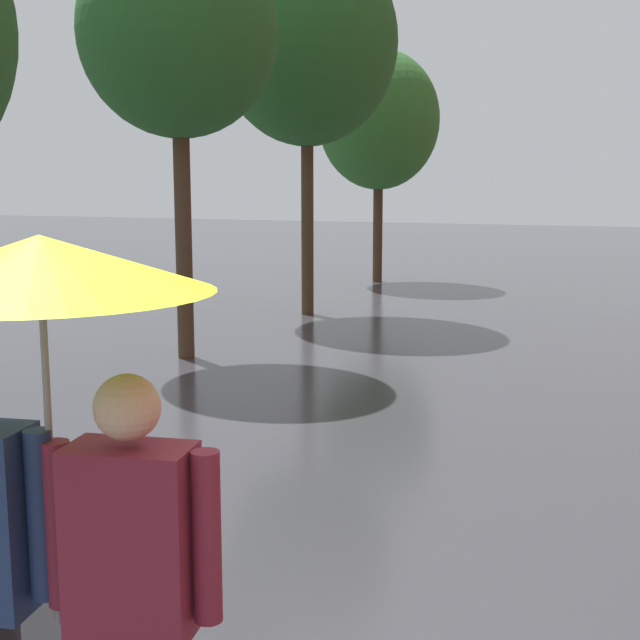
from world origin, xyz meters
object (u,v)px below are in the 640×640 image
object	(u,v)px
street_tree_2	(307,43)
couple_under_umbrella	(48,458)
street_tree_3	(379,120)
street_tree_1	(178,34)

from	to	relation	value
street_tree_2	couple_under_umbrella	bearing A→B (deg)	-72.68
street_tree_3	street_tree_1	bearing A→B (deg)	-89.38
street_tree_1	street_tree_2	bearing A→B (deg)	87.79
street_tree_1	street_tree_3	xyz separation A→B (m)	(-0.09, 8.63, -0.51)
street_tree_1	street_tree_3	bearing A→B (deg)	90.62
street_tree_2	street_tree_3	world-z (taller)	street_tree_2
couple_under_umbrella	street_tree_2	bearing A→B (deg)	107.32
street_tree_3	couple_under_umbrella	size ratio (longest dim) A/B	2.36
street_tree_2	couple_under_umbrella	distance (m)	12.09
street_tree_2	street_tree_3	bearing A→B (deg)	92.88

